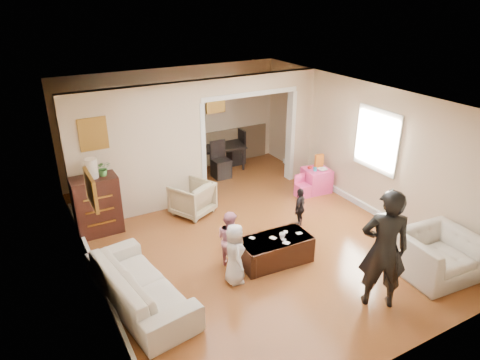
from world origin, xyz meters
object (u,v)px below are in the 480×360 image
table_lamp (91,168)px  child_kneel_a (235,254)px  armchair_front (436,255)px  cyan_cup (315,169)px  coffee_table (275,250)px  coffee_cup (282,236)px  child_kneel_b (230,239)px  child_toddler (300,208)px  sofa (140,285)px  dresser (97,205)px  dining_table (210,157)px  adult_person (384,249)px  play_table (316,180)px  armchair_back (192,198)px

table_lamp → child_kneel_a: table_lamp is taller
armchair_front → cyan_cup: (0.22, 3.40, 0.20)m
armchair_front → table_lamp: size_ratio=3.13×
cyan_cup → coffee_table: bearing=-140.8°
coffee_cup → table_lamp: bearing=135.1°
coffee_table → child_kneel_b: 0.81m
cyan_cup → child_toddler: size_ratio=0.10×
coffee_table → sofa: bearing=178.2°
dresser → dining_table: 3.71m
cyan_cup → child_kneel_a: child_kneel_a is taller
dresser → cyan_cup: size_ratio=14.15×
child_kneel_a → coffee_table: bearing=-66.1°
child_kneel_b → adult_person: bearing=-159.3°
coffee_cup → adult_person: adult_person is taller
table_lamp → child_toddler: table_lamp is taller
play_table → child_kneel_a: bearing=-147.5°
armchair_back → play_table: 2.92m
play_table → child_kneel_a: (-3.21, -2.05, 0.24)m
armchair_front → play_table: armchair_front is taller
armchair_front → adult_person: size_ratio=0.61×
child_kneel_a → child_toddler: (1.90, 0.90, -0.09)m
sofa → play_table: size_ratio=3.92×
sofa → play_table: bearing=-77.2°
play_table → child_toddler: bearing=-138.8°
cyan_cup → child_kneel_b: 3.35m
cyan_cup → adult_person: bearing=-113.9°
armchair_back → dining_table: size_ratio=0.43×
sofa → coffee_table: sofa is taller
dining_table → child_toddler: child_toddler is taller
coffee_cup → cyan_cup: size_ratio=1.25×
armchair_front → dresser: dresser is taller
armchair_back → coffee_cup: armchair_back is taller
sofa → coffee_cup: 2.40m
coffee_cup → dining_table: bearing=80.6°
coffee_cup → cyan_cup: bearing=41.3°
adult_person → child_kneel_b: adult_person is taller
armchair_back → child_kneel_b: size_ratio=0.76×
cyan_cup → child_kneel_b: size_ratio=0.08×
coffee_cup → child_kneel_b: child_kneel_b is taller
coffee_table → child_kneel_b: child_kneel_b is taller
sofa → adult_person: (3.03, -1.68, 0.61)m
armchair_back → cyan_cup: armchair_back is taller
coffee_table → play_table: (2.36, 1.90, 0.04)m
coffee_cup → dining_table: dining_table is taller
cyan_cup → dining_table: dining_table is taller
dresser → coffee_table: 3.40m
armchair_back → coffee_cup: size_ratio=7.51×
sofa → coffee_cup: sofa is taller
table_lamp → dining_table: bearing=30.5°
armchair_back → child_kneel_a: (-0.31, -2.41, 0.16)m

